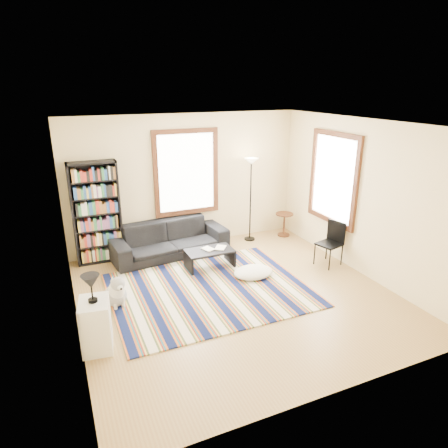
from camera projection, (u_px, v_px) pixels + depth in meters
name	position (u px, v px, depth m)	size (l,w,h in m)	color
floor	(236.00, 297.00, 6.73)	(5.00, 5.00, 0.10)	#9D7E47
ceiling	(238.00, 121.00, 5.76)	(5.00, 5.00, 0.10)	white
wall_back	(185.00, 181.00, 8.45)	(5.00, 0.10, 2.80)	beige
wall_front	(344.00, 288.00, 4.04)	(5.00, 0.10, 2.80)	beige
wall_left	(63.00, 240.00, 5.29)	(0.10, 5.00, 2.80)	beige
wall_right	(364.00, 198.00, 7.21)	(0.10, 5.00, 2.80)	beige
window_back	(186.00, 173.00, 8.32)	(1.20, 0.06, 1.60)	white
window_right	(333.00, 178.00, 7.80)	(0.06, 1.20, 1.60)	white
rug	(209.00, 290.00, 6.85)	(3.27, 2.62, 0.02)	#0C153F
sofa	(169.00, 239.00, 8.16)	(0.92, 2.36, 0.69)	black
bookshelf	(96.00, 213.00, 7.68)	(0.90, 0.30, 2.00)	black
coffee_table	(210.00, 259.00, 7.66)	(0.90, 0.50, 0.36)	black
book_a	(205.00, 250.00, 7.56)	(0.23, 0.17, 0.02)	beige
book_b	(216.00, 247.00, 7.70)	(0.18, 0.25, 0.02)	beige
floor_cushion	(253.00, 272.00, 7.31)	(0.74, 0.56, 0.19)	silver
floor_lamp	(250.00, 200.00, 8.77)	(0.30, 0.30, 1.86)	black
side_table	(284.00, 224.00, 9.24)	(0.40, 0.40, 0.54)	#4D2113
folding_chair	(329.00, 244.00, 7.69)	(0.42, 0.40, 0.86)	black
white_cabinet	(96.00, 325.00, 5.26)	(0.38, 0.50, 0.70)	silver
table_lamp	(91.00, 289.00, 5.08)	(0.24, 0.24, 0.38)	black
dog	(115.00, 289.00, 6.32)	(0.40, 0.56, 0.56)	#BBBBBB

